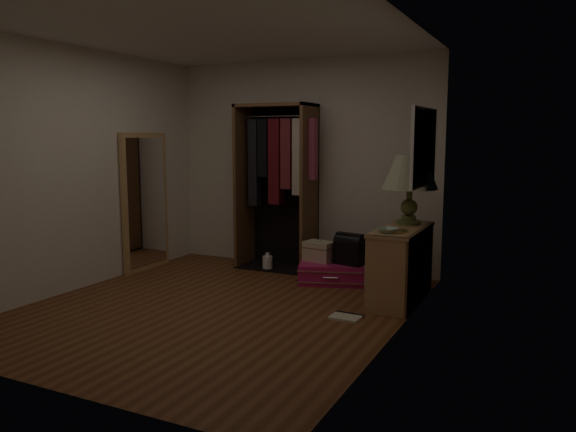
{
  "coord_description": "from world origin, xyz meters",
  "views": [
    {
      "loc": [
        2.93,
        -4.45,
        1.64
      ],
      "look_at": [
        0.3,
        0.95,
        0.8
      ],
      "focal_mm": 35.0,
      "sensor_mm": 36.0,
      "label": 1
    }
  ],
  "objects_px": {
    "floor_mirror": "(145,202)",
    "pink_suitcase": "(332,272)",
    "train_case": "(319,251)",
    "black_bag": "(350,248)",
    "white_jug": "(268,263)",
    "table_lamp": "(410,174)",
    "open_wardrobe": "(279,172)",
    "console_bookshelf": "(401,262)"
  },
  "relations": [
    {
      "from": "floor_mirror",
      "to": "table_lamp",
      "type": "distance_m",
      "value": 3.28
    },
    {
      "from": "console_bookshelf",
      "to": "pink_suitcase",
      "type": "relative_size",
      "value": 1.27
    },
    {
      "from": "train_case",
      "to": "console_bookshelf",
      "type": "bearing_deg",
      "value": -9.77
    },
    {
      "from": "console_bookshelf",
      "to": "table_lamp",
      "type": "bearing_deg",
      "value": 88.63
    },
    {
      "from": "console_bookshelf",
      "to": "open_wardrobe",
      "type": "relative_size",
      "value": 0.55
    },
    {
      "from": "black_bag",
      "to": "table_lamp",
      "type": "height_order",
      "value": "table_lamp"
    },
    {
      "from": "pink_suitcase",
      "to": "table_lamp",
      "type": "height_order",
      "value": "table_lamp"
    },
    {
      "from": "train_case",
      "to": "floor_mirror",
      "type": "bearing_deg",
      "value": -160.02
    },
    {
      "from": "table_lamp",
      "to": "white_jug",
      "type": "height_order",
      "value": "table_lamp"
    },
    {
      "from": "floor_mirror",
      "to": "white_jug",
      "type": "bearing_deg",
      "value": 23.17
    },
    {
      "from": "black_bag",
      "to": "pink_suitcase",
      "type": "bearing_deg",
      "value": -164.08
    },
    {
      "from": "pink_suitcase",
      "to": "white_jug",
      "type": "distance_m",
      "value": 0.96
    },
    {
      "from": "train_case",
      "to": "white_jug",
      "type": "xyz_separation_m",
      "value": [
        -0.78,
        0.19,
        -0.25
      ]
    },
    {
      "from": "floor_mirror",
      "to": "white_jug",
      "type": "xyz_separation_m",
      "value": [
        1.4,
        0.6,
        -0.76
      ]
    },
    {
      "from": "pink_suitcase",
      "to": "train_case",
      "type": "distance_m",
      "value": 0.28
    },
    {
      "from": "white_jug",
      "to": "floor_mirror",
      "type": "bearing_deg",
      "value": -156.83
    },
    {
      "from": "open_wardrobe",
      "to": "white_jug",
      "type": "xyz_separation_m",
      "value": [
        -0.08,
        -0.17,
        -1.13
      ]
    },
    {
      "from": "floor_mirror",
      "to": "black_bag",
      "type": "xyz_separation_m",
      "value": [
        2.56,
        0.41,
        -0.44
      ]
    },
    {
      "from": "black_bag",
      "to": "train_case",
      "type": "bearing_deg",
      "value": -166.35
    },
    {
      "from": "floor_mirror",
      "to": "pink_suitcase",
      "type": "xyz_separation_m",
      "value": [
        2.34,
        0.4,
        -0.74
      ]
    },
    {
      "from": "table_lamp",
      "to": "white_jug",
      "type": "distance_m",
      "value": 2.21
    },
    {
      "from": "floor_mirror",
      "to": "black_bag",
      "type": "distance_m",
      "value": 2.63
    },
    {
      "from": "train_case",
      "to": "white_jug",
      "type": "relative_size",
      "value": 1.71
    },
    {
      "from": "table_lamp",
      "to": "open_wardrobe",
      "type": "bearing_deg",
      "value": 164.0
    },
    {
      "from": "open_wardrobe",
      "to": "black_bag",
      "type": "xyz_separation_m",
      "value": [
        1.08,
        -0.36,
        -0.81
      ]
    },
    {
      "from": "console_bookshelf",
      "to": "white_jug",
      "type": "height_order",
      "value": "console_bookshelf"
    },
    {
      "from": "console_bookshelf",
      "to": "white_jug",
      "type": "relative_size",
      "value": 5.16
    },
    {
      "from": "open_wardrobe",
      "to": "floor_mirror",
      "type": "xyz_separation_m",
      "value": [
        -1.48,
        -0.77,
        -0.37
      ]
    },
    {
      "from": "black_bag",
      "to": "table_lamp",
      "type": "relative_size",
      "value": 0.51
    },
    {
      "from": "open_wardrobe",
      "to": "white_jug",
      "type": "height_order",
      "value": "open_wardrobe"
    },
    {
      "from": "white_jug",
      "to": "console_bookshelf",
      "type": "bearing_deg",
      "value": -17.0
    },
    {
      "from": "pink_suitcase",
      "to": "train_case",
      "type": "relative_size",
      "value": 2.37
    },
    {
      "from": "console_bookshelf",
      "to": "pink_suitcase",
      "type": "xyz_separation_m",
      "value": [
        -0.9,
        0.36,
        -0.28
      ]
    },
    {
      "from": "black_bag",
      "to": "white_jug",
      "type": "relative_size",
      "value": 1.69
    },
    {
      "from": "console_bookshelf",
      "to": "black_bag",
      "type": "xyz_separation_m",
      "value": [
        -0.68,
        0.37,
        0.02
      ]
    },
    {
      "from": "table_lamp",
      "to": "train_case",
      "type": "bearing_deg",
      "value": 172.34
    },
    {
      "from": "console_bookshelf",
      "to": "table_lamp",
      "type": "distance_m",
      "value": 0.91
    },
    {
      "from": "open_wardrobe",
      "to": "pink_suitcase",
      "type": "bearing_deg",
      "value": -23.14
    },
    {
      "from": "pink_suitcase",
      "to": "table_lamp",
      "type": "relative_size",
      "value": 1.23
    },
    {
      "from": "white_jug",
      "to": "pink_suitcase",
      "type": "bearing_deg",
      "value": -11.99
    },
    {
      "from": "open_wardrobe",
      "to": "table_lamp",
      "type": "distance_m",
      "value": 1.84
    },
    {
      "from": "console_bookshelf",
      "to": "pink_suitcase",
      "type": "height_order",
      "value": "console_bookshelf"
    }
  ]
}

